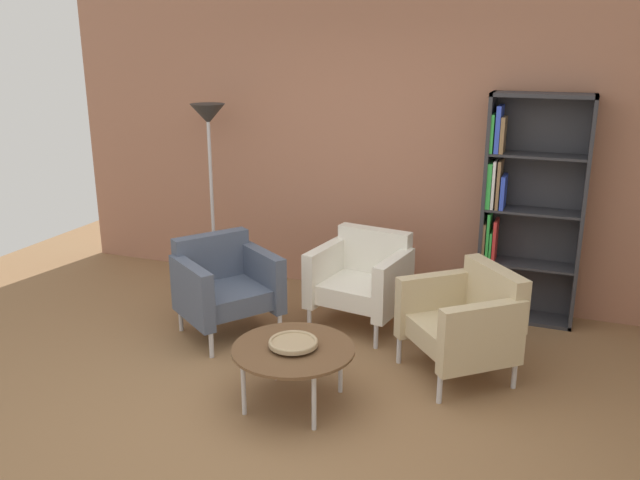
# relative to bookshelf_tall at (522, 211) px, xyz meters

# --- Properties ---
(ground_plane) EXTENTS (8.32, 8.32, 0.00)m
(ground_plane) POSITION_rel_bookshelf_tall_xyz_m (-1.28, -2.25, -0.94)
(ground_plane) COLOR olive
(brick_back_panel) EXTENTS (6.40, 0.12, 2.90)m
(brick_back_panel) POSITION_rel_bookshelf_tall_xyz_m (-1.28, 0.21, 0.51)
(brick_back_panel) COLOR #A87056
(brick_back_panel) RESTS_ON ground_plane
(bookshelf_tall) EXTENTS (0.80, 0.30, 1.90)m
(bookshelf_tall) POSITION_rel_bookshelf_tall_xyz_m (0.00, 0.00, 0.00)
(bookshelf_tall) COLOR #333338
(bookshelf_tall) RESTS_ON ground_plane
(coffee_table_low) EXTENTS (0.80, 0.80, 0.40)m
(coffee_table_low) POSITION_rel_bookshelf_tall_xyz_m (-1.21, -2.01, -0.57)
(coffee_table_low) COLOR brown
(coffee_table_low) RESTS_ON ground_plane
(decorative_bowl) EXTENTS (0.32, 0.32, 0.05)m
(decorative_bowl) POSITION_rel_bookshelf_tall_xyz_m (-1.21, -2.01, -0.50)
(decorative_bowl) COLOR tan
(decorative_bowl) RESTS_ON coffee_table_low
(armchair_near_window) EXTENTS (0.80, 0.75, 0.78)m
(armchair_near_window) POSITION_rel_bookshelf_tall_xyz_m (-1.18, -0.64, -0.52)
(armchair_near_window) COLOR white
(armchair_near_window) RESTS_ON ground_plane
(armchair_by_bookshelf) EXTENTS (0.94, 0.95, 0.78)m
(armchair_by_bookshelf) POSITION_rel_bookshelf_tall_xyz_m (-0.24, -1.20, -0.52)
(armchair_by_bookshelf) COLOR #C6B289
(armchair_by_bookshelf) RESTS_ON ground_plane
(armchair_spare_guest) EXTENTS (0.93, 0.94, 0.78)m
(armchair_spare_guest) POSITION_rel_bookshelf_tall_xyz_m (-2.17, -1.19, -0.52)
(armchair_spare_guest) COLOR #4C566B
(armchair_spare_guest) RESTS_ON ground_plane
(floor_lamp_torchiere) EXTENTS (0.32, 0.32, 1.74)m
(floor_lamp_torchiere) POSITION_rel_bookshelf_tall_xyz_m (-2.80, -0.25, 0.51)
(floor_lamp_torchiere) COLOR silver
(floor_lamp_torchiere) RESTS_ON ground_plane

